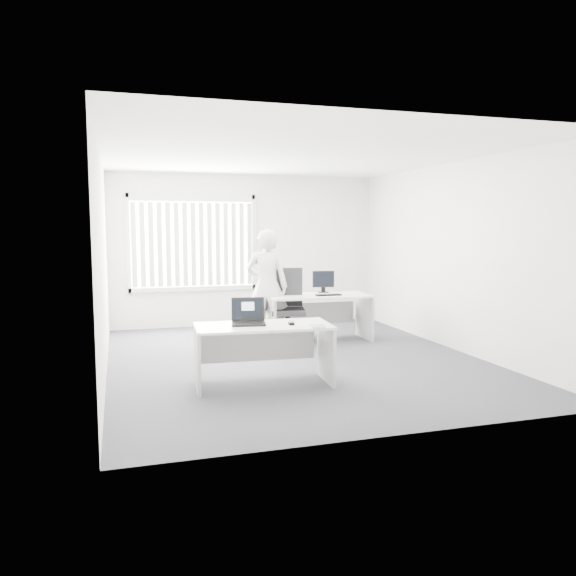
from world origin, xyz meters
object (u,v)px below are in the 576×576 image
object	(u,v)px
person	(267,286)
laptop	(248,312)
desk_near	(263,342)
monitor	(323,282)
desk_far	(318,308)
office_chair	(288,320)

from	to	relation	value
person	laptop	bearing A→B (deg)	91.63
desk_near	laptop	world-z (taller)	laptop
desk_near	monitor	distance (m)	3.01
desk_far	monitor	size ratio (longest dim) A/B	4.61
desk_far	monitor	world-z (taller)	monitor
office_chair	laptop	bearing A→B (deg)	-104.70
office_chair	laptop	world-z (taller)	office_chair
office_chair	person	distance (m)	0.63
desk_near	monitor	xyz separation A→B (m)	(1.67, 2.47, 0.42)
desk_near	desk_far	size ratio (longest dim) A/B	0.96
desk_near	desk_far	xyz separation A→B (m)	(1.49, 2.21, 0.03)
desk_far	office_chair	size ratio (longest dim) A/B	1.41
person	monitor	size ratio (longest dim) A/B	4.98
desk_far	monitor	xyz separation A→B (m)	(0.18, 0.26, 0.39)
office_chair	monitor	world-z (taller)	office_chair
person	monitor	world-z (taller)	person
person	desk_far	bearing A→B (deg)	-164.46
person	laptop	size ratio (longest dim) A/B	4.66
person	monitor	xyz separation A→B (m)	(1.01, 0.17, 0.03)
desk_far	laptop	size ratio (longest dim) A/B	4.32
office_chair	laptop	distance (m)	2.45
monitor	person	bearing A→B (deg)	-160.07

